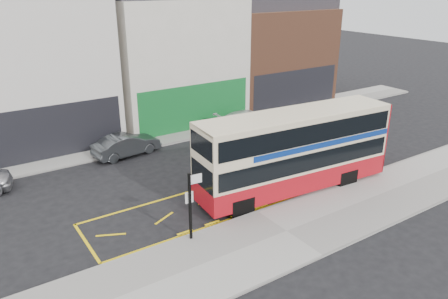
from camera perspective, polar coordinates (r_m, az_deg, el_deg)
ground at (r=19.81m, az=3.73°, el=-7.98°), size 120.00×120.00×0.00m
pavement at (r=18.26m, az=8.17°, el=-10.66°), size 40.00×4.00×0.15m
kerb at (r=19.52m, az=4.41°, el=-8.23°), size 40.00×0.15×0.15m
far_pavement at (r=28.50m, az=-9.72°, el=1.33°), size 50.00×3.00×0.15m
road_markings at (r=20.94m, az=1.08°, el=-6.19°), size 14.00×3.40×0.01m
terrace_left at (r=29.40m, az=-23.70°, el=11.08°), size 8.00×8.01×11.80m
terrace_green_shop at (r=32.24m, az=-7.50°, el=12.97°), size 9.00×8.01×11.30m
terrace_right at (r=37.14m, az=5.39°, el=13.37°), size 9.00×8.01×10.30m
double_decker_bus at (r=21.08m, az=9.30°, el=-0.09°), size 10.08×3.10×3.96m
bus_stop_post at (r=16.80m, az=-4.30°, el=-6.52°), size 0.69×0.16×2.82m
car_grey at (r=26.14m, az=-12.60°, el=0.61°), size 4.11×1.88×1.31m
car_white at (r=29.71m, az=3.43°, el=3.73°), size 5.04×2.56×1.40m
street_tree_right at (r=33.38m, az=4.16°, el=10.01°), size 2.14×2.14×4.61m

